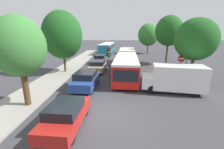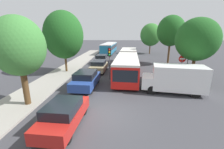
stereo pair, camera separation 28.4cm
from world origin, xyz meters
The scene contains 17 objects.
ground_plane centered at (0.00, 0.00, 0.00)m, with size 200.00×200.00×0.00m, color #3D3D42.
kerb_strip_left centered at (-6.26, 14.61, 0.07)m, with size 3.20×39.22×0.14m, color #9E998E.
articulated_bus centered at (1.90, 11.32, 1.36)m, with size 3.48×15.98×2.35m.
city_bus_rear centered at (-1.93, 29.22, 1.41)m, with size 3.36×11.48×2.44m.
queued_car_red centered at (-2.01, -1.37, 0.70)m, with size 1.89×4.05×1.38m.
queued_car_blue centered at (-2.17, 4.60, 0.77)m, with size 2.09×4.47×1.52m.
queued_car_tan centered at (-1.83, 10.54, 0.73)m, with size 1.97×4.23×1.44m.
queued_car_graphite centered at (-2.17, 16.02, 0.73)m, with size 1.97×4.21×1.43m.
white_van centered at (5.54, 3.85, 1.24)m, with size 5.25×2.74×2.31m.
traffic_light centered at (-0.21, 7.29, 2.50)m, with size 0.32×0.36×3.40m.
no_entry_sign centered at (6.92, 6.36, 1.88)m, with size 0.70×0.08×2.82m.
direction_sign_post centered at (8.22, 8.08, 2.57)m, with size 0.11×1.40×3.60m.
tree_left_near centered at (-5.41, 0.80, 4.04)m, with size 3.22×3.22×5.94m.
tree_left_mid centered at (-5.94, 9.95, 4.61)m, with size 4.71×4.71×7.45m.
tree_right_near centered at (7.97, 6.22, 4.28)m, with size 3.85×3.85×6.25m.
tree_right_mid centered at (8.57, 15.91, 5.17)m, with size 4.14×4.14×7.49m.
tree_right_far centered at (7.98, 28.74, 4.33)m, with size 4.86×4.86×7.07m.
Camera 2 is at (0.97, -8.32, 4.87)m, focal length 24.00 mm.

